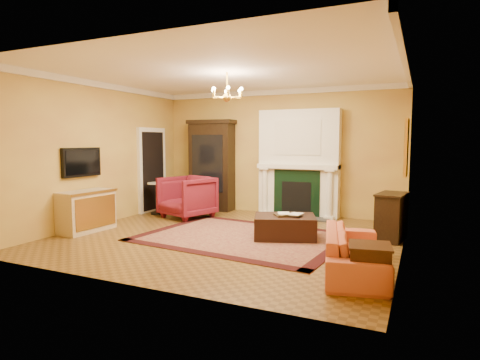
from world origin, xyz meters
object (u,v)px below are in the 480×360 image
Objects in this scene: commode at (86,211)px; end_table at (369,268)px; console_table at (391,218)px; china_cabinet at (212,167)px; pedestal_table at (157,196)px; wingback_armchair at (187,195)px; coral_sofa at (354,244)px; leather_ottoman at (285,227)px.

commode reaches higher than end_table.
console_table is (0.06, 2.67, 0.15)m from end_table.
end_table is 0.64× the size of console_table.
pedestal_table is at bearing -131.16° from china_cabinet.
china_cabinet is at bearing 170.68° from console_table.
china_cabinet is at bearing 136.43° from end_table.
pedestal_table is 1.48× the size of end_table.
china_cabinet is 1.33m from wingback_armchair.
wingback_armchair is at bearing -174.52° from console_table.
console_table is at bearing 15.31° from wingback_armchair.
china_cabinet is 1.59m from pedestal_table.
end_table is (0.27, -0.62, -0.11)m from coral_sofa.
china_cabinet is 2.69× the size of console_table.
china_cabinet is at bearing 51.15° from pedestal_table.
wingback_armchair is 2.02× the size of end_table.
console_table reaches higher than leather_ottoman.
end_table is at bearing -168.32° from coral_sofa.
commode is at bearing -153.25° from console_table.
coral_sofa is at bearing 113.63° from end_table.
wingback_armchair is 0.98× the size of commode.
china_cabinet is 4.20× the size of end_table.
coral_sofa is at bearing -43.10° from china_cabinet.
coral_sofa is at bearing -63.79° from leather_ottoman.
pedestal_table is at bearing 150.15° from end_table.
china_cabinet reaches higher than pedestal_table.
china_cabinet is at bearing 75.10° from commode.
commode is 2.06× the size of end_table.
console_table is at bearing -20.98° from china_cabinet.
console_table reaches higher than end_table.
console_table is at bearing 88.71° from end_table.
pedestal_table is 6.11m from end_table.
end_table reaches higher than leather_ottoman.
end_table is (4.39, -4.17, -0.84)m from china_cabinet.
end_table is (5.30, -3.04, -0.19)m from pedestal_table.
wingback_armchair is 4.75m from coral_sofa.
end_table is 0.48× the size of leather_ottoman.
leather_ottoman is at bearing -149.99° from console_table.
end_table is at bearing -14.86° from wingback_armchair.
end_table is (5.45, -0.94, -0.14)m from commode.
pedestal_table is 0.95× the size of console_table.
pedestal_table is 0.71× the size of leather_ottoman.
china_cabinet is 2.85× the size of pedestal_table.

